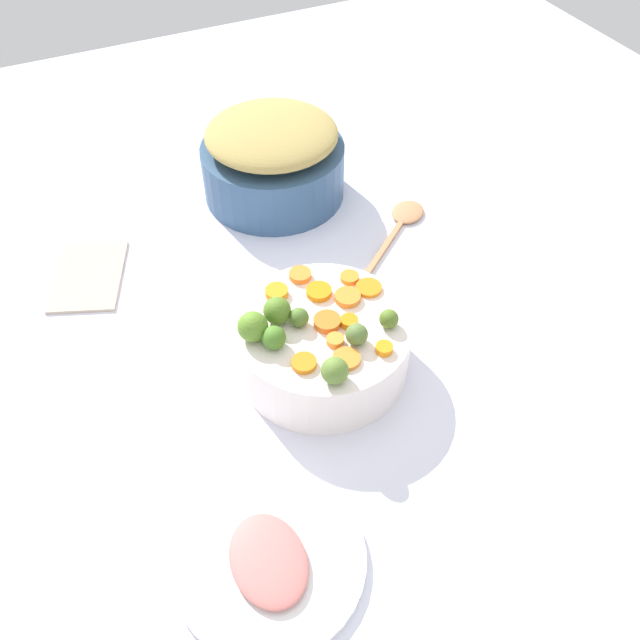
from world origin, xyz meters
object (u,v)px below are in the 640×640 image
Objects in this scene: serving_bowl_carrots at (320,346)px; metal_pot at (274,171)px; wooden_spoon at (400,223)px; ham_plate at (269,559)px.

metal_pot is at bearing 166.21° from serving_bowl_carrots.
metal_pot reaches higher than wooden_spoon.
serving_bowl_carrots reaches higher than ham_plate.
wooden_spoon is 1.06× the size of ham_plate.
serving_bowl_carrots reaches higher than wooden_spoon.
wooden_spoon is at bearing 42.07° from metal_pot.
ham_plate is at bearing -36.64° from serving_bowl_carrots.
serving_bowl_carrots is 0.95× the size of metal_pot.
wooden_spoon is 0.69m from ham_plate.
ham_plate is (0.25, -0.19, -0.04)m from serving_bowl_carrots.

